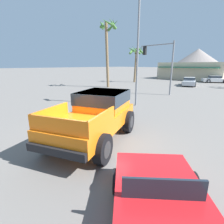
{
  "coord_description": "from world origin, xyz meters",
  "views": [
    {
      "loc": [
        5.47,
        -3.9,
        3.08
      ],
      "look_at": [
        -0.03,
        1.07,
        1.05
      ],
      "focal_mm": 28.0,
      "sensor_mm": 36.0,
      "label": 1
    }
  ],
  "objects": [
    {
      "name": "storefront_building",
      "position": [
        -10.79,
        33.81,
        1.73
      ],
      "size": [
        13.13,
        7.69,
        3.45
      ],
      "color": "beige",
      "rests_on": "ground_plane"
    },
    {
      "name": "traffic_light_main",
      "position": [
        -5.41,
        12.58,
        3.72
      ],
      "size": [
        4.02,
        0.38,
        5.28
      ],
      "rotation": [
        0.0,
        0.0,
        3.14
      ],
      "color": "slate",
      "rests_on": "ground_plane"
    },
    {
      "name": "ground_plane",
      "position": [
        0.0,
        0.0,
        0.0
      ],
      "size": [
        320.0,
        320.0,
        0.0
      ],
      "primitive_type": "plane",
      "color": "slate"
    },
    {
      "name": "orange_pickup_truck",
      "position": [
        -0.18,
        0.38,
        1.11
      ],
      "size": [
        4.04,
        5.36,
        1.93
      ],
      "rotation": [
        0.0,
        0.0,
        0.47
      ],
      "color": "orange",
      "rests_on": "ground_plane"
    },
    {
      "name": "palm_tree_tall",
      "position": [
        -15.09,
        20.23,
        4.6
      ],
      "size": [
        2.7,
        2.68,
        6.11
      ],
      "color": "brown",
      "rests_on": "ground_plane"
    },
    {
      "name": "palm_tree_leaning",
      "position": [
        -12.97,
        12.03,
        6.37
      ],
      "size": [
        2.37,
        2.52,
        8.66
      ],
      "color": "brown",
      "rests_on": "ground_plane"
    },
    {
      "name": "street_lamp_post",
      "position": [
        -3.09,
        6.33,
        4.63
      ],
      "size": [
        0.9,
        0.24,
        7.71
      ],
      "color": "slate",
      "rests_on": "ground_plane"
    },
    {
      "name": "parked_car_white",
      "position": [
        -5.22,
        29.7,
        0.6
      ],
      "size": [
        4.3,
        3.76,
        1.18
      ],
      "rotation": [
        0.0,
        0.0,
        5.33
      ],
      "color": "white",
      "rests_on": "ground_plane"
    },
    {
      "name": "parked_car_silver",
      "position": [
        -6.27,
        22.21,
        0.62
      ],
      "size": [
        3.31,
        4.81,
        1.21
      ],
      "rotation": [
        0.0,
        0.0,
        3.54
      ],
      "color": "#B7BABF",
      "rests_on": "ground_plane"
    }
  ]
}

